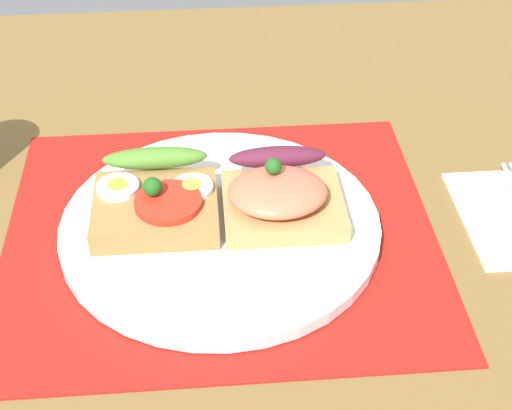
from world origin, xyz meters
The scene contains 5 objects.
ground_plane centered at (0.00, 0.00, -1.60)cm, with size 120.00×90.00×3.20cm, color brown.
placemat centered at (0.00, 0.00, 0.15)cm, with size 36.08×31.94×0.30cm, color #A11A13.
plate centered at (0.00, 0.00, 0.86)cm, with size 26.79×26.79×1.12cm, color white.
sandwich_egg_tomato centered at (-5.22, 1.47, 2.87)cm, with size 10.28×10.23×4.15cm.
sandwich_salmon centered at (5.08, 0.81, 3.26)cm, with size 10.00×10.02×5.26cm.
Camera 1 is at (-1.06, -49.27, 42.53)cm, focal length 53.93 mm.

